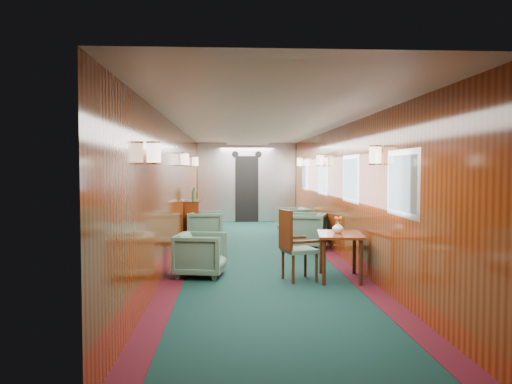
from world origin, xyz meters
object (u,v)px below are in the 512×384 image
(credenza, at_px, (193,220))
(armchair_right_near, at_px, (306,230))
(armchair_left_far, at_px, (205,227))
(side_chair, at_px, (293,242))
(armchair_right_far, at_px, (294,221))
(dining_table, at_px, (340,241))
(armchair_left_near, at_px, (201,255))

(credenza, xyz_separation_m, armchair_right_near, (2.36, -1.07, -0.11))
(armchair_left_far, bearing_deg, side_chair, -162.28)
(credenza, bearing_deg, armchair_right_far, 25.21)
(credenza, bearing_deg, dining_table, -58.66)
(armchair_left_near, bearing_deg, armchair_left_far, 10.68)
(dining_table, relative_size, armchair_left_near, 1.36)
(dining_table, xyz_separation_m, armchair_left_near, (-2.04, 0.32, -0.24))
(side_chair, height_order, armchair_left_far, side_chair)
(credenza, relative_size, armchair_left_far, 1.56)
(side_chair, height_order, armchair_right_far, side_chair)
(side_chair, height_order, armchair_right_near, side_chair)
(dining_table, distance_m, credenza, 4.64)
(armchair_left_far, height_order, armchair_right_far, armchair_left_far)
(credenza, height_order, armchair_right_near, credenza)
(side_chair, relative_size, armchair_left_near, 1.43)
(armchair_left_far, distance_m, armchair_right_far, 2.56)
(dining_table, height_order, armchair_left_near, dining_table)
(credenza, bearing_deg, armchair_right_near, -24.48)
(dining_table, relative_size, armchair_right_near, 1.23)
(dining_table, relative_size, armchair_right_far, 1.36)
(credenza, xyz_separation_m, armchair_left_near, (0.37, -3.64, -0.14))
(armchair_right_near, bearing_deg, side_chair, 4.98)
(credenza, relative_size, armchair_right_near, 1.51)
(armchair_left_near, bearing_deg, dining_table, -89.74)
(armchair_left_far, height_order, armchair_right_near, armchair_right_near)
(armchair_right_near, bearing_deg, armchair_right_far, -163.84)
(credenza, relative_size, armchair_left_near, 1.66)
(armchair_left_far, bearing_deg, credenza, 39.09)
(side_chair, height_order, armchair_left_near, side_chair)
(dining_table, bearing_deg, side_chair, -166.92)
(credenza, xyz_separation_m, armchair_left_far, (0.28, -0.30, -0.12))
(credenza, height_order, armchair_left_near, credenza)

